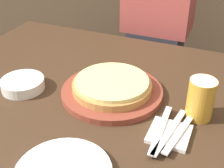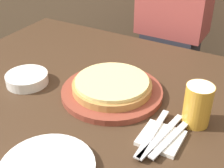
{
  "view_description": "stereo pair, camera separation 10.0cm",
  "coord_description": "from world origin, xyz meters",
  "px_view_note": "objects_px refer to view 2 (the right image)",
  "views": [
    {
      "loc": [
        0.4,
        -0.74,
        1.33
      ],
      "look_at": [
        0.07,
        0.05,
        0.8
      ],
      "focal_mm": 50.0,
      "sensor_mm": 36.0,
      "label": 1
    },
    {
      "loc": [
        0.49,
        -0.7,
        1.33
      ],
      "look_at": [
        0.07,
        0.05,
        0.8
      ],
      "focal_mm": 50.0,
      "sensor_mm": 36.0,
      "label": 2
    }
  ],
  "objects_px": {
    "side_bowl": "(27,79)",
    "spoon": "(170,139)",
    "fork": "(153,133)",
    "dinner_knife": "(161,136)",
    "pizza_on_board": "(112,88)",
    "beer_glass": "(198,103)",
    "diner_person": "(170,47)"
  },
  "relations": [
    {
      "from": "side_bowl",
      "to": "dinner_knife",
      "type": "bearing_deg",
      "value": -4.85
    },
    {
      "from": "beer_glass",
      "to": "dinner_knife",
      "type": "distance_m",
      "value": 0.14
    },
    {
      "from": "dinner_knife",
      "to": "pizza_on_board",
      "type": "bearing_deg",
      "value": 150.35
    },
    {
      "from": "pizza_on_board",
      "to": "spoon",
      "type": "bearing_deg",
      "value": -27.11
    },
    {
      "from": "pizza_on_board",
      "to": "dinner_knife",
      "type": "distance_m",
      "value": 0.26
    },
    {
      "from": "fork",
      "to": "diner_person",
      "type": "distance_m",
      "value": 0.82
    },
    {
      "from": "spoon",
      "to": "diner_person",
      "type": "xyz_separation_m",
      "value": [
        -0.28,
        0.78,
        -0.11
      ]
    },
    {
      "from": "beer_glass",
      "to": "side_bowl",
      "type": "xyz_separation_m",
      "value": [
        -0.57,
        -0.07,
        -0.05
      ]
    },
    {
      "from": "beer_glass",
      "to": "fork",
      "type": "xyz_separation_m",
      "value": [
        -0.08,
        -0.12,
        -0.05
      ]
    },
    {
      "from": "beer_glass",
      "to": "dinner_knife",
      "type": "bearing_deg",
      "value": -116.27
    },
    {
      "from": "beer_glass",
      "to": "fork",
      "type": "distance_m",
      "value": 0.15
    },
    {
      "from": "side_bowl",
      "to": "spoon",
      "type": "relative_size",
      "value": 0.78
    },
    {
      "from": "side_bowl",
      "to": "dinner_knife",
      "type": "height_order",
      "value": "side_bowl"
    },
    {
      "from": "diner_person",
      "to": "spoon",
      "type": "bearing_deg",
      "value": -70.33
    },
    {
      "from": "spoon",
      "to": "diner_person",
      "type": "relative_size",
      "value": 0.14
    },
    {
      "from": "pizza_on_board",
      "to": "fork",
      "type": "height_order",
      "value": "pizza_on_board"
    },
    {
      "from": "pizza_on_board",
      "to": "diner_person",
      "type": "xyz_separation_m",
      "value": [
        -0.03,
        0.65,
        -0.12
      ]
    },
    {
      "from": "dinner_knife",
      "to": "fork",
      "type": "bearing_deg",
      "value": 180.0
    },
    {
      "from": "side_bowl",
      "to": "fork",
      "type": "height_order",
      "value": "side_bowl"
    },
    {
      "from": "dinner_knife",
      "to": "spoon",
      "type": "distance_m",
      "value": 0.03
    },
    {
      "from": "diner_person",
      "to": "pizza_on_board",
      "type": "bearing_deg",
      "value": -87.4
    },
    {
      "from": "fork",
      "to": "side_bowl",
      "type": "bearing_deg",
      "value": 174.9
    },
    {
      "from": "beer_glass",
      "to": "diner_person",
      "type": "relative_size",
      "value": 0.09
    },
    {
      "from": "beer_glass",
      "to": "diner_person",
      "type": "height_order",
      "value": "diner_person"
    },
    {
      "from": "beer_glass",
      "to": "fork",
      "type": "bearing_deg",
      "value": -125.32
    },
    {
      "from": "dinner_knife",
      "to": "diner_person",
      "type": "xyz_separation_m",
      "value": [
        -0.25,
        0.78,
        -0.11
      ]
    },
    {
      "from": "fork",
      "to": "dinner_knife",
      "type": "distance_m",
      "value": 0.03
    },
    {
      "from": "pizza_on_board",
      "to": "side_bowl",
      "type": "height_order",
      "value": "pizza_on_board"
    },
    {
      "from": "side_bowl",
      "to": "spoon",
      "type": "bearing_deg",
      "value": -4.63
    },
    {
      "from": "fork",
      "to": "dinner_knife",
      "type": "relative_size",
      "value": 1.0
    },
    {
      "from": "pizza_on_board",
      "to": "beer_glass",
      "type": "height_order",
      "value": "beer_glass"
    },
    {
      "from": "fork",
      "to": "spoon",
      "type": "height_order",
      "value": "same"
    }
  ]
}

